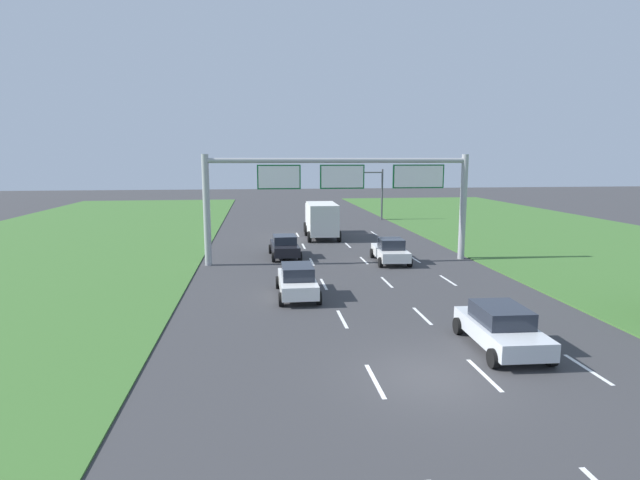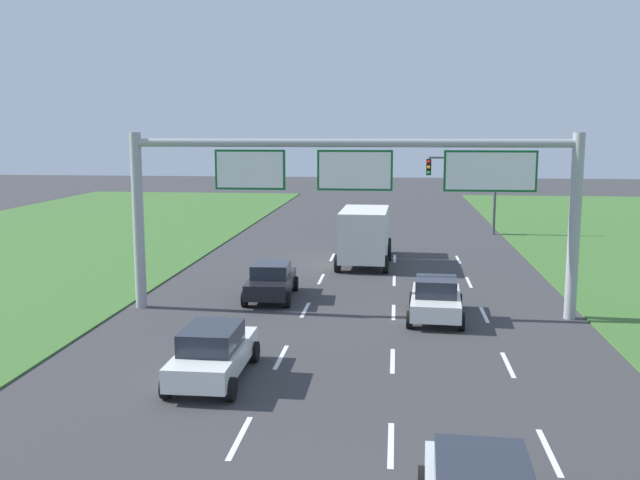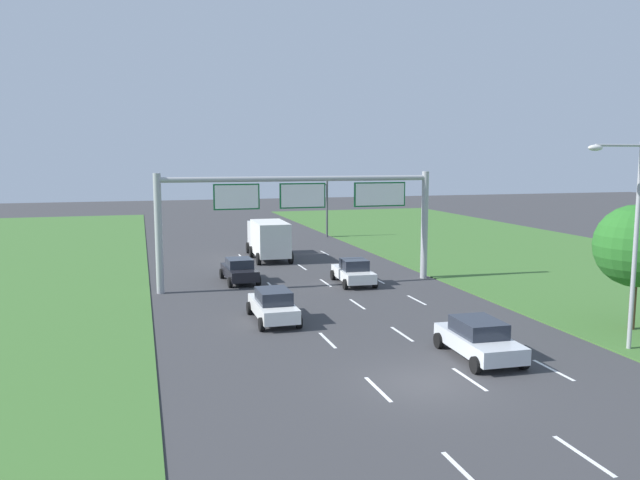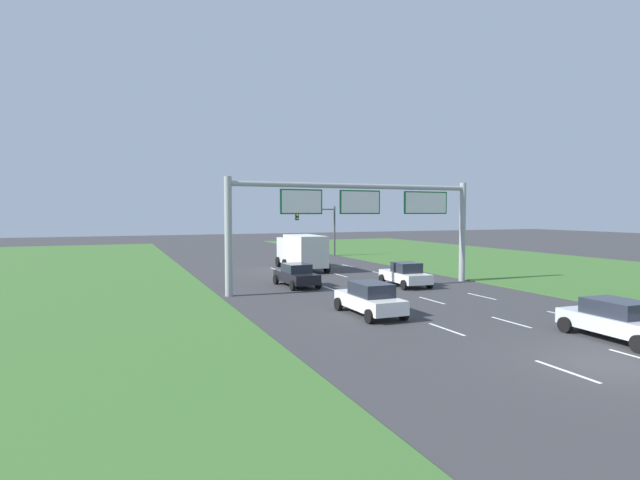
% 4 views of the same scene
% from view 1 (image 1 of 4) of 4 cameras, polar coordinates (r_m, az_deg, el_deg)
% --- Properties ---
extents(ground_plane, '(200.00, 200.00, 0.00)m').
position_cam_1_polar(ground_plane, '(16.36, 12.49, -15.12)').
color(ground_plane, '#38383A').
extents(lane_dashes_inner_left, '(0.14, 50.40, 0.01)m').
position_cam_1_polar(lane_dashes_inner_left, '(21.37, 2.55, -9.00)').
color(lane_dashes_inner_left, white).
rests_on(lane_dashes_inner_left, ground_plane).
extents(lane_dashes_inner_right, '(0.14, 50.40, 0.01)m').
position_cam_1_polar(lane_dashes_inner_right, '(22.20, 11.59, -8.48)').
color(lane_dashes_inner_right, white).
rests_on(lane_dashes_inner_right, ground_plane).
extents(lane_dashes_slip, '(0.14, 50.40, 0.01)m').
position_cam_1_polar(lane_dashes_slip, '(23.53, 19.78, -7.83)').
color(lane_dashes_slip, white).
rests_on(lane_dashes_slip, ground_plane).
extents(car_near_red, '(1.99, 4.35, 1.59)m').
position_cam_1_polar(car_near_red, '(24.57, -2.62, -4.64)').
color(car_near_red, white).
rests_on(car_near_red, ground_plane).
extents(car_lead_silver, '(2.12, 4.25, 1.52)m').
position_cam_1_polar(car_lead_silver, '(34.39, -4.08, -0.71)').
color(car_lead_silver, black).
rests_on(car_lead_silver, ground_plane).
extents(car_mid_lane, '(2.27, 4.27, 1.59)m').
position_cam_1_polar(car_mid_lane, '(32.89, 8.05, -1.22)').
color(car_mid_lane, white).
rests_on(car_mid_lane, ground_plane).
extents(car_far_ahead, '(2.32, 4.36, 1.54)m').
position_cam_1_polar(car_far_ahead, '(19.10, 19.99, -9.35)').
color(car_far_ahead, silver).
rests_on(car_far_ahead, ground_plane).
extents(box_truck, '(2.81, 7.13, 3.00)m').
position_cam_1_polar(box_truck, '(43.16, 0.10, 2.51)').
color(box_truck, silver).
rests_on(box_truck, ground_plane).
extents(sign_gantry, '(17.24, 0.44, 7.00)m').
position_cam_1_polar(sign_gantry, '(32.27, 2.65, 6.14)').
color(sign_gantry, '#9EA0A5').
rests_on(sign_gantry, ground_plane).
extents(traffic_light_mast, '(4.76, 0.49, 5.60)m').
position_cam_1_polar(traffic_light_mast, '(55.38, 5.17, 6.27)').
color(traffic_light_mast, '#47494F').
rests_on(traffic_light_mast, ground_plane).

